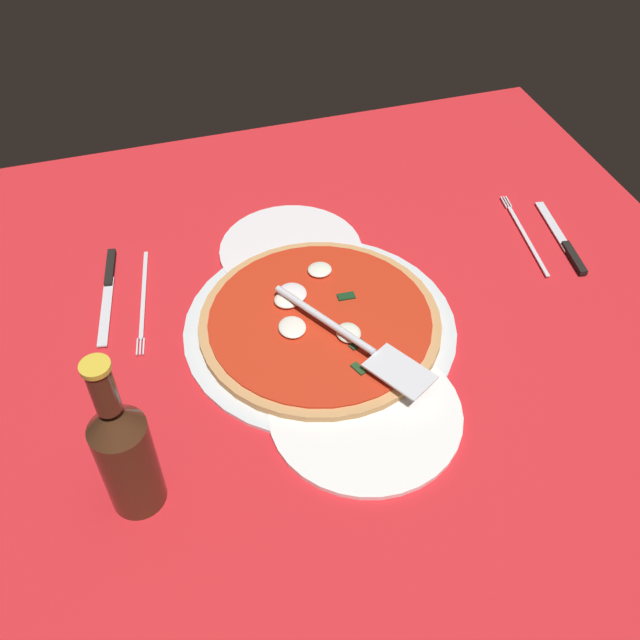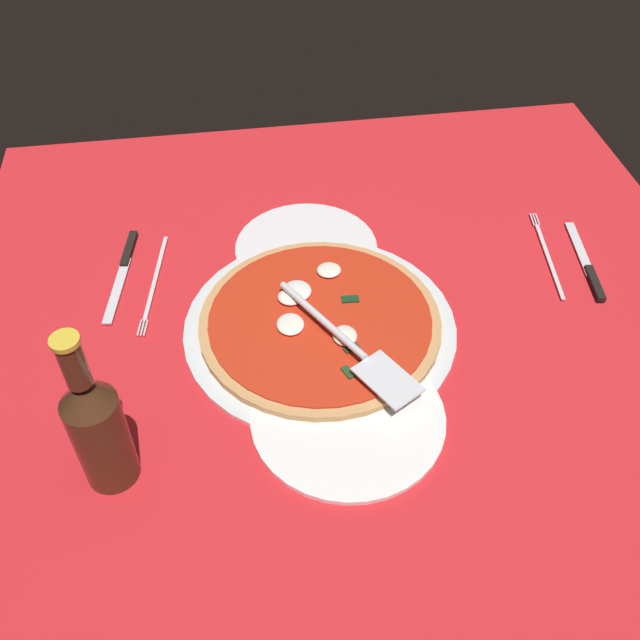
# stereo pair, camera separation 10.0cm
# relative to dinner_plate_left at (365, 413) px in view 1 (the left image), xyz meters

# --- Properties ---
(ground_plane) EXTENTS (1.12, 1.12, 0.01)m
(ground_plane) POSITION_rel_dinner_plate_left_xyz_m (0.15, -0.04, -0.01)
(ground_plane) COLOR red
(checker_pattern) EXTENTS (1.12, 1.12, 0.00)m
(checker_pattern) POSITION_rel_dinner_plate_left_xyz_m (0.15, -0.04, -0.01)
(checker_pattern) COLOR white
(checker_pattern) RESTS_ON ground_plane
(pizza_pan) EXTENTS (0.39, 0.39, 0.01)m
(pizza_pan) POSITION_rel_dinner_plate_left_xyz_m (0.16, 0.01, -0.00)
(pizza_pan) COLOR silver
(pizza_pan) RESTS_ON ground_plane
(dinner_plate_left) EXTENTS (0.25, 0.25, 0.01)m
(dinner_plate_left) POSITION_rel_dinner_plate_left_xyz_m (0.00, 0.00, 0.00)
(dinner_plate_left) COLOR white
(dinner_plate_left) RESTS_ON ground_plane
(dinner_plate_right) EXTENTS (0.22, 0.22, 0.01)m
(dinner_plate_right) POSITION_rel_dinner_plate_left_xyz_m (0.34, 0.01, 0.00)
(dinner_plate_right) COLOR white
(dinner_plate_right) RESTS_ON ground_plane
(pizza) EXTENTS (0.34, 0.34, 0.02)m
(pizza) POSITION_rel_dinner_plate_left_xyz_m (0.16, 0.01, 0.01)
(pizza) COLOR tan
(pizza) RESTS_ON pizza_pan
(pizza_server) EXTENTS (0.24, 0.16, 0.01)m
(pizza_server) POSITION_rel_dinner_plate_left_xyz_m (0.09, -0.02, 0.03)
(pizza_server) COLOR silver
(pizza_server) RESTS_ON pizza
(place_setting_near) EXTENTS (0.22, 0.14, 0.01)m
(place_setting_near) POSITION_rel_dinner_plate_left_xyz_m (0.24, -0.39, -0.00)
(place_setting_near) COLOR white
(place_setting_near) RESTS_ON ground_plane
(place_setting_far) EXTENTS (0.24, 0.15, 0.01)m
(place_setting_far) POSITION_rel_dinner_plate_left_xyz_m (0.31, 0.27, -0.00)
(place_setting_far) COLOR white
(place_setting_far) RESTS_ON ground_plane
(beer_bottle) EXTENTS (0.06, 0.06, 0.24)m
(beer_bottle) POSITION_rel_dinner_plate_left_xyz_m (-0.04, 0.29, 0.09)
(beer_bottle) COLOR #412514
(beer_bottle) RESTS_ON ground_plane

